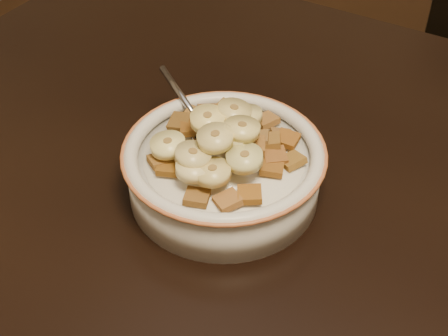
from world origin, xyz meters
The scene contains 37 objects.
cereal_bowl centered at (-0.26, 0.06, 0.77)m, with size 0.18×0.18×0.04m, color white.
milk centered at (-0.26, 0.06, 0.79)m, with size 0.15×0.15×0.00m, color white.
spoon centered at (-0.29, 0.07, 0.80)m, with size 0.03×0.04×0.01m, color #9799A5.
cereal_square_0 centered at (-0.23, 0.01, 0.80)m, with size 0.02×0.02×0.01m, color #95562B.
cereal_square_1 centered at (-0.29, 0.11, 0.80)m, with size 0.02×0.02×0.01m, color brown.
cereal_square_2 centered at (-0.22, 0.06, 0.80)m, with size 0.02×0.02×0.01m, color brown.
cereal_square_3 centered at (-0.31, 0.02, 0.80)m, with size 0.02×0.02×0.01m, color olive.
cereal_square_4 centered at (-0.29, 0.02, 0.80)m, with size 0.02×0.02×0.01m, color brown.
cereal_square_5 centered at (-0.24, 0.06, 0.81)m, with size 0.02×0.02×0.01m, color brown.
cereal_square_6 centered at (-0.23, 0.11, 0.80)m, with size 0.02×0.02×0.01m, color brown.
cereal_square_7 centered at (-0.23, 0.09, 0.81)m, with size 0.02×0.02×0.01m, color brown.
cereal_square_8 centered at (-0.29, 0.08, 0.80)m, with size 0.02×0.02×0.01m, color #9A581C.
cereal_square_9 centered at (-0.25, 0.00, 0.80)m, with size 0.02×0.02×0.01m, color brown.
cereal_square_10 centered at (-0.31, 0.09, 0.80)m, with size 0.02×0.02×0.01m, color brown.
cereal_square_11 centered at (-0.27, 0.07, 0.81)m, with size 0.02×0.02×0.01m, color brown.
cereal_square_12 centered at (-0.25, 0.08, 0.81)m, with size 0.02×0.02×0.01m, color brown.
cereal_square_13 centered at (-0.22, 0.02, 0.80)m, with size 0.02×0.02×0.01m, color brown.
cereal_square_14 centered at (-0.25, 0.12, 0.80)m, with size 0.02×0.02×0.01m, color brown.
cereal_square_15 centered at (-0.24, 0.07, 0.81)m, with size 0.02×0.02×0.01m, color olive.
cereal_square_16 centered at (-0.21, 0.08, 0.80)m, with size 0.02×0.02×0.01m, color brown.
cereal_square_17 centered at (-0.22, 0.08, 0.80)m, with size 0.02×0.02×0.01m, color #9A572A.
cereal_square_18 centered at (-0.24, 0.08, 0.81)m, with size 0.02×0.02×0.01m, color brown.
cereal_square_19 centered at (-0.30, 0.07, 0.80)m, with size 0.02×0.02×0.01m, color brown.
cereal_square_20 centered at (-0.32, 0.07, 0.80)m, with size 0.02×0.02×0.01m, color brown.
cereal_square_21 centered at (-0.31, 0.10, 0.80)m, with size 0.02×0.02×0.01m, color brown.
cereal_square_22 centered at (-0.22, 0.10, 0.80)m, with size 0.02×0.02×0.01m, color brown.
banana_slice_0 centered at (-0.25, 0.02, 0.81)m, with size 0.03×0.03×0.01m, color tan.
banana_slice_1 centered at (-0.23, 0.04, 0.82)m, with size 0.03×0.03×0.01m, color beige.
banana_slice_2 centered at (-0.26, 0.04, 0.83)m, with size 0.03×0.03×0.01m, color #F8E57D.
banana_slice_3 centered at (-0.27, 0.02, 0.81)m, with size 0.03×0.03×0.01m, color beige.
banana_slice_4 centered at (-0.27, 0.02, 0.82)m, with size 0.03×0.03×0.01m, color #CEBF71.
banana_slice_5 centered at (-0.25, 0.06, 0.83)m, with size 0.03×0.03×0.01m, color #F8EC8E.
banana_slice_6 centered at (-0.25, 0.06, 0.82)m, with size 0.03×0.03×0.01m, color beige.
banana_slice_7 centered at (-0.30, 0.03, 0.81)m, with size 0.03×0.03×0.01m, color #FEF6A7.
banana_slice_8 centered at (-0.27, 0.09, 0.82)m, with size 0.03×0.03×0.01m, color #FBD98F.
banana_slice_9 centered at (-0.26, 0.10, 0.81)m, with size 0.03×0.03×0.01m, color #FBECA1.
banana_slice_10 centered at (-0.28, 0.07, 0.82)m, with size 0.03×0.03×0.01m, color #F8E784.
Camera 1 is at (-0.05, -0.30, 1.16)m, focal length 50.00 mm.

